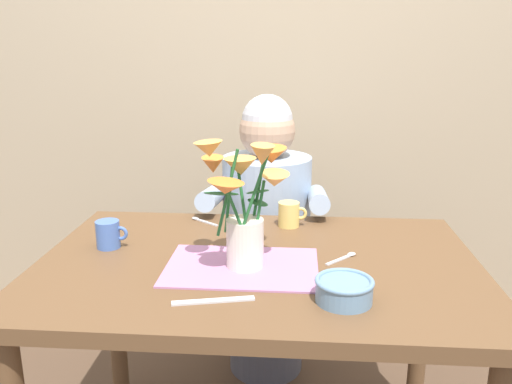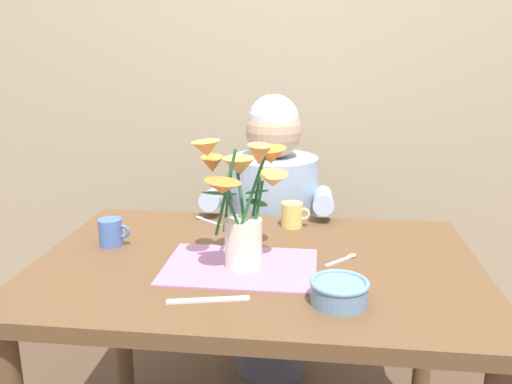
{
  "view_description": "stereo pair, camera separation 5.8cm",
  "coord_description": "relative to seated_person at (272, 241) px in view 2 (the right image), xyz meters",
  "views": [
    {
      "loc": [
        0.1,
        -1.33,
        1.3
      ],
      "look_at": [
        -0.01,
        0.05,
        0.92
      ],
      "focal_mm": 36.96,
      "sensor_mm": 36.0,
      "label": 1
    },
    {
      "loc": [
        0.16,
        -1.32,
        1.3
      ],
      "look_at": [
        -0.01,
        0.05,
        0.92
      ],
      "focal_mm": 36.96,
      "sensor_mm": 36.0,
      "label": 2
    }
  ],
  "objects": [
    {
      "name": "spoon_0",
      "position": [
        -0.2,
        -0.3,
        0.18
      ],
      "size": [
        0.1,
        0.08,
        0.01
      ],
      "color": "silver",
      "rests_on": "dining_table"
    },
    {
      "name": "spoon_1",
      "position": [
        0.25,
        -0.58,
        0.18
      ],
      "size": [
        0.09,
        0.1,
        0.01
      ],
      "color": "silver",
      "rests_on": "dining_table"
    },
    {
      "name": "dining_table",
      "position": [
        0.01,
        -0.62,
        0.08
      ],
      "size": [
        1.2,
        0.8,
        0.74
      ],
      "color": "brown",
      "rests_on": "ground_plane"
    },
    {
      "name": "coffee_cup",
      "position": [
        0.09,
        -0.32,
        0.22
      ],
      "size": [
        0.09,
        0.07,
        0.08
      ],
      "color": "#E5C666",
      "rests_on": "dining_table"
    },
    {
      "name": "ceramic_mug",
      "position": [
        -0.43,
        -0.55,
        0.22
      ],
      "size": [
        0.09,
        0.07,
        0.08
      ],
      "color": "#476BB7",
      "rests_on": "dining_table"
    },
    {
      "name": "ceramic_bowl",
      "position": [
        0.22,
        -0.84,
        0.21
      ],
      "size": [
        0.14,
        0.14,
        0.06
      ],
      "color": "#6689A8",
      "rests_on": "dining_table"
    },
    {
      "name": "seated_person",
      "position": [
        0.0,
        0.0,
        0.0
      ],
      "size": [
        0.45,
        0.47,
        1.14
      ],
      "rotation": [
        0.0,
        0.0,
        0.04
      ],
      "color": "#4C4C56",
      "rests_on": "ground_plane"
    },
    {
      "name": "wood_panel_backdrop",
      "position": [
        0.01,
        0.43,
        0.69
      ],
      "size": [
        4.0,
        0.1,
        2.5
      ],
      "primitive_type": "cube",
      "color": "tan",
      "rests_on": "ground_plane"
    },
    {
      "name": "flower_vase",
      "position": [
        -0.02,
        -0.67,
        0.36
      ],
      "size": [
        0.25,
        0.27,
        0.35
      ],
      "color": "silver",
      "rests_on": "dining_table"
    },
    {
      "name": "striped_placemat",
      "position": [
        -0.03,
        -0.67,
        0.18
      ],
      "size": [
        0.4,
        0.28,
        0.0
      ],
      "primitive_type": "cube",
      "color": "#B275A3",
      "rests_on": "dining_table"
    },
    {
      "name": "dinner_knife",
      "position": [
        -0.07,
        -0.86,
        0.18
      ],
      "size": [
        0.19,
        0.06,
        0.0
      ],
      "primitive_type": "cube",
      "rotation": [
        0.0,
        0.0,
        0.22
      ],
      "color": "silver",
      "rests_on": "dining_table"
    }
  ]
}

